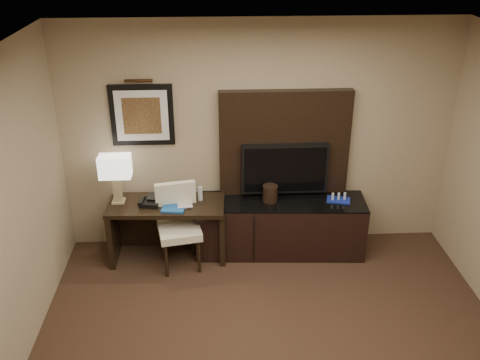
{
  "coord_description": "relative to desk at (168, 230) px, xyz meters",
  "views": [
    {
      "loc": [
        -0.51,
        -3.22,
        3.59
      ],
      "look_at": [
        -0.25,
        1.8,
        1.15
      ],
      "focal_mm": 40.0,
      "sensor_mm": 36.0,
      "label": 1
    }
  ],
  "objects": [
    {
      "name": "book",
      "position": [
        0.12,
        -0.04,
        0.47
      ],
      "size": [
        0.17,
        0.04,
        0.23
      ],
      "primitive_type": "imported",
      "rotation": [
        0.0,
        0.0,
        0.12
      ],
      "color": "#B8A391",
      "rests_on": "desk"
    },
    {
      "name": "ceiling",
      "position": [
        1.07,
        -2.15,
        2.35
      ],
      "size": [
        4.5,
        5.0,
        0.01
      ],
      "primitive_type": "cube",
      "color": "silver",
      "rests_on": "wall_back"
    },
    {
      "name": "desk_chair",
      "position": [
        0.15,
        -0.2,
        0.12
      ],
      "size": [
        0.55,
        0.6,
        0.95
      ],
      "primitive_type": null,
      "rotation": [
        0.0,
        0.0,
        0.19
      ],
      "color": "#EFE9C7",
      "rests_on": "floor"
    },
    {
      "name": "table_lamp",
      "position": [
        -0.54,
        0.07,
        0.63
      ],
      "size": [
        0.36,
        0.23,
        0.56
      ],
      "primitive_type": null,
      "rotation": [
        0.0,
        0.0,
        -0.09
      ],
      "color": "tan",
      "rests_on": "desk"
    },
    {
      "name": "blue_folder",
      "position": [
        0.1,
        -0.07,
        0.36
      ],
      "size": [
        0.29,
        0.37,
        0.02
      ],
      "primitive_type": "cube",
      "rotation": [
        0.0,
        0.0,
        -0.14
      ],
      "color": "#1A59AA",
      "rests_on": "desk"
    },
    {
      "name": "picture_light",
      "position": [
        -0.23,
        0.29,
        1.7
      ],
      "size": [
        0.04,
        0.04,
        0.3
      ],
      "primitive_type": "cylinder",
      "color": "#3C2713",
      "rests_on": "wall_back"
    },
    {
      "name": "artwork",
      "position": [
        -0.23,
        0.33,
        1.3
      ],
      "size": [
        0.7,
        0.04,
        0.7
      ],
      "primitive_type": "cube",
      "color": "black",
      "rests_on": "wall_back"
    },
    {
      "name": "desk_phone",
      "position": [
        -0.18,
        -0.02,
        0.41
      ],
      "size": [
        0.25,
        0.23,
        0.11
      ],
      "primitive_type": null,
      "rotation": [
        0.0,
        0.0,
        -0.18
      ],
      "color": "black",
      "rests_on": "desk"
    },
    {
      "name": "minibar_tray",
      "position": [
        1.98,
        0.02,
        0.37
      ],
      "size": [
        0.3,
        0.22,
        0.09
      ],
      "primitive_type": null,
      "rotation": [
        0.0,
        0.0,
        -0.26
      ],
      "color": "#172998",
      "rests_on": "credenza"
    },
    {
      "name": "tv",
      "position": [
        1.37,
        0.19,
        0.67
      ],
      "size": [
        1.0,
        0.08,
        0.6
      ],
      "primitive_type": "cube",
      "color": "black",
      "rests_on": "tv_wall_panel"
    },
    {
      "name": "wall_back",
      "position": [
        1.07,
        0.35,
        1.0
      ],
      "size": [
        4.5,
        0.01,
        2.7
      ],
      "primitive_type": "cube",
      "color": "tan",
      "rests_on": "floor"
    },
    {
      "name": "credenza",
      "position": [
        1.32,
        0.05,
        -0.01
      ],
      "size": [
        1.99,
        0.66,
        0.68
      ],
      "primitive_type": "cube",
      "rotation": [
        0.0,
        0.0,
        -0.06
      ],
      "color": "black",
      "rests_on": "floor"
    },
    {
      "name": "desk",
      "position": [
        0.0,
        0.0,
        0.0
      ],
      "size": [
        1.34,
        0.63,
        0.71
      ],
      "primitive_type": "cube",
      "rotation": [
        0.0,
        0.0,
        -0.05
      ],
      "color": "black",
      "rests_on": "floor"
    },
    {
      "name": "water_bottle",
      "position": [
        0.39,
        0.06,
        0.43
      ],
      "size": [
        0.07,
        0.07,
        0.16
      ],
      "primitive_type": "cylinder",
      "rotation": [
        0.0,
        0.0,
        -0.33
      ],
      "color": "silver",
      "rests_on": "desk"
    },
    {
      "name": "tv_wall_panel",
      "position": [
        1.37,
        0.29,
        0.92
      ],
      "size": [
        1.5,
        0.12,
        1.3
      ],
      "primitive_type": "cube",
      "color": "black",
      "rests_on": "wall_back"
    },
    {
      "name": "ice_bucket",
      "position": [
        1.19,
        0.05,
        0.42
      ],
      "size": [
        0.22,
        0.22,
        0.2
      ],
      "primitive_type": "cylinder",
      "rotation": [
        0.0,
        0.0,
        0.31
      ],
      "color": "black",
      "rests_on": "credenza"
    }
  ]
}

